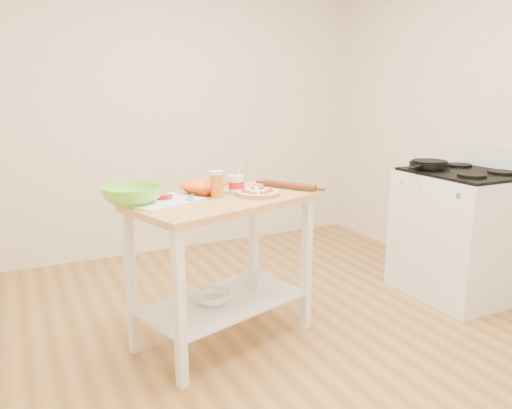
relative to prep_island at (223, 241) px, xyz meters
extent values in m
cube|color=#B27F42|center=(0.22, -0.34, -0.65)|extent=(4.00, 4.50, 0.02)
cube|color=white|center=(0.22, 1.92, 0.71)|extent=(4.00, 0.02, 2.70)
cube|color=#DDA35B|center=(0.00, 0.00, 0.24)|extent=(1.18, 0.86, 0.04)
cube|color=white|center=(0.00, 0.00, -0.39)|extent=(1.09, 0.78, 0.02)
cube|color=white|center=(-0.39, -0.37, -0.21)|extent=(0.06, 0.06, 0.86)
cube|color=white|center=(-0.54, 0.09, -0.21)|extent=(0.06, 0.06, 0.86)
cube|color=white|center=(0.54, -0.09, -0.21)|extent=(0.06, 0.06, 0.86)
cube|color=white|center=(0.39, 0.37, -0.21)|extent=(0.06, 0.06, 0.86)
cube|color=white|center=(1.86, -0.11, -0.18)|extent=(0.69, 0.80, 0.92)
cube|color=black|center=(1.86, -0.11, 0.29)|extent=(0.65, 0.76, 0.02)
cube|color=white|center=(2.19, -0.11, 0.38)|extent=(0.03, 0.80, 0.18)
cylinder|color=black|center=(1.73, 0.10, 0.33)|extent=(0.29, 0.29, 0.03)
cube|color=black|center=(1.52, 0.02, 0.33)|extent=(0.18, 0.09, 0.02)
cylinder|color=tan|center=(0.23, -0.01, 0.27)|extent=(0.27, 0.27, 0.02)
cylinder|color=tan|center=(0.23, -0.01, 0.28)|extent=(0.27, 0.27, 0.01)
cylinder|color=white|center=(0.23, -0.01, 0.28)|extent=(0.24, 0.24, 0.01)
cylinder|color=red|center=(0.28, 0.05, 0.29)|extent=(0.05, 0.05, 0.01)
cylinder|color=red|center=(0.22, 0.07, 0.29)|extent=(0.05, 0.05, 0.01)
cylinder|color=red|center=(0.17, 0.04, 0.29)|extent=(0.05, 0.05, 0.01)
cylinder|color=red|center=(0.15, -0.01, 0.29)|extent=(0.05, 0.05, 0.01)
cylinder|color=red|center=(0.17, -0.07, 0.29)|extent=(0.05, 0.05, 0.01)
cylinder|color=red|center=(0.23, -0.09, 0.29)|extent=(0.05, 0.05, 0.01)
cylinder|color=red|center=(0.28, -0.06, 0.29)|extent=(0.05, 0.05, 0.01)
cylinder|color=red|center=(0.30, -0.01, 0.29)|extent=(0.05, 0.05, 0.01)
sphere|color=white|center=(0.24, 0.03, 0.29)|extent=(0.03, 0.03, 0.03)
sphere|color=white|center=(0.18, 0.03, 0.29)|extent=(0.03, 0.03, 0.03)
sphere|color=white|center=(0.18, -0.04, 0.29)|extent=(0.03, 0.03, 0.03)
sphere|color=white|center=(0.24, -0.06, 0.29)|extent=(0.03, 0.03, 0.03)
sphere|color=white|center=(0.29, -0.01, 0.29)|extent=(0.03, 0.03, 0.03)
sphere|color=white|center=(0.24, 0.04, 0.29)|extent=(0.03, 0.03, 0.03)
sphere|color=white|center=(0.19, 0.02, 0.29)|extent=(0.03, 0.03, 0.03)
plane|color=#235B16|center=(0.26, 0.01, 0.29)|extent=(0.03, 0.03, 0.00)
plane|color=#235B16|center=(0.23, 0.05, 0.29)|extent=(0.02, 0.02, 0.00)
plane|color=#235B16|center=(0.18, 0.01, 0.29)|extent=(0.03, 0.03, 0.00)
plane|color=#235B16|center=(0.17, -0.05, 0.29)|extent=(0.03, 0.03, 0.00)
plane|color=#235B16|center=(0.23, -0.06, 0.29)|extent=(0.02, 0.02, 0.00)
plane|color=#235B16|center=(0.27, -0.03, 0.29)|extent=(0.03, 0.03, 0.00)
plane|color=#235B16|center=(0.27, 0.02, 0.29)|extent=(0.03, 0.03, 0.00)
cube|color=white|center=(-0.34, 0.06, 0.26)|extent=(0.49, 0.44, 0.01)
cube|color=#F4EACC|center=(-0.48, 0.07, 0.28)|extent=(0.03, 0.03, 0.02)
cube|color=#F4EACC|center=(-0.44, 0.08, 0.28)|extent=(0.03, 0.03, 0.02)
cube|color=#F4EACC|center=(-0.41, 0.10, 0.28)|extent=(0.03, 0.03, 0.02)
cube|color=#F4EACC|center=(-0.49, 0.10, 0.28)|extent=(0.03, 0.03, 0.02)
cube|color=#F4EACC|center=(-0.46, 0.12, 0.28)|extent=(0.03, 0.03, 0.02)
cube|color=#F4EACC|center=(-0.43, 0.13, 0.28)|extent=(0.03, 0.03, 0.02)
cylinder|color=red|center=(-0.33, 0.08, 0.27)|extent=(0.07, 0.07, 0.01)
cylinder|color=red|center=(-0.31, 0.09, 0.28)|extent=(0.07, 0.07, 0.01)
cylinder|color=red|center=(-0.30, 0.09, 0.29)|extent=(0.07, 0.07, 0.01)
cube|color=#37AFB7|center=(-0.20, 0.00, 0.27)|extent=(0.06, 0.07, 0.01)
cylinder|color=#37AFB7|center=(-0.17, 0.07, 0.27)|extent=(0.07, 0.09, 0.01)
cube|color=silver|center=(-0.36, 0.17, 0.27)|extent=(0.17, 0.10, 0.00)
cube|color=black|center=(-0.48, 0.11, 0.28)|extent=(0.10, 0.06, 0.01)
imported|color=#FD5616|center=(-0.05, 0.18, 0.29)|extent=(0.36, 0.36, 0.07)
imported|color=#7FE03B|center=(-0.50, 0.09, 0.31)|extent=(0.38, 0.38, 0.10)
cylinder|color=#C3771C|center=(-0.01, 0.05, 0.33)|extent=(0.07, 0.07, 0.14)
cylinder|color=white|center=(-0.01, 0.05, 0.40)|extent=(0.08, 0.08, 0.02)
cylinder|color=white|center=(0.13, 0.09, 0.31)|extent=(0.09, 0.09, 0.11)
cylinder|color=red|center=(0.13, 0.09, 0.31)|extent=(0.09, 0.09, 0.04)
cylinder|color=silver|center=(0.15, 0.09, 0.40)|extent=(0.01, 0.06, 0.12)
cylinder|color=brown|center=(0.49, 0.07, 0.28)|extent=(0.23, 0.35, 0.04)
imported|color=silver|center=(-0.08, -0.01, -0.35)|extent=(0.25, 0.25, 0.07)
cube|color=white|center=(0.29, 0.10, -0.33)|extent=(0.14, 0.14, 0.11)
camera|label=1|loc=(-1.09, -2.64, 0.89)|focal=35.00mm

